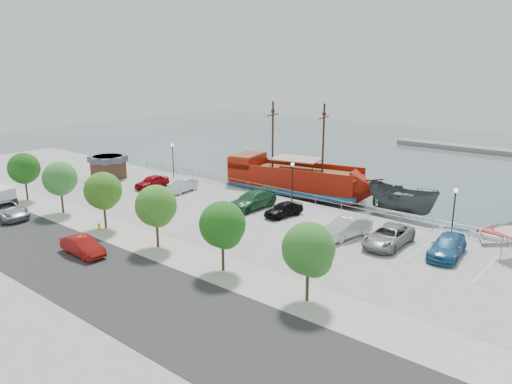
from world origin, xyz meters
The scene contains 31 objects.
ground centered at (0.00, 0.00, -1.00)m, with size 160.00×160.00×0.00m, color #3B494B.
land_slab centered at (0.00, -21.00, -0.60)m, with size 100.00×58.00×1.20m, color gray.
street centered at (0.00, -16.00, 0.01)m, with size 100.00×8.00×0.04m, color #292929.
sidewalk centered at (0.00, -10.00, 0.01)m, with size 100.00×4.00×0.05m, color #B5AD9A.
seawall_railing centered at (0.00, 7.80, 0.53)m, with size 50.00×0.06×1.00m.
pirate_ship centered at (-2.33, 12.24, 0.86)m, with size 17.96×8.27×11.13m.
patrol_boat centered at (9.06, 12.54, 0.52)m, with size 2.95×7.83×3.03m, color #3E4346.
speedboat centered at (19.19, 10.11, -0.18)m, with size 5.63×7.88×1.63m, color white.
dock_west centered at (-15.40, 9.20, -0.78)m, with size 7.64×2.18×0.44m, color gray.
dock_mid centered at (8.96, 9.20, -0.82)m, with size 6.17×1.76×0.35m, color gray.
dock_east centered at (16.20, 9.20, -0.81)m, with size 6.76×1.93×0.39m, color gray.
shed centered at (-23.71, 1.07, 1.51)m, with size 3.70×3.70×2.83m.
street_van centered at (-17.68, -14.26, 0.79)m, with size 2.63×5.70×1.58m, color #91979F.
street_sedan centered at (-4.11, -14.61, 0.70)m, with size 1.48×4.25×1.40m, color #9F1410.
fire_hydrant centered at (-7.80, -10.80, 0.39)m, with size 0.25×0.25×0.71m.
lamp_post_left centered at (-18.00, 6.50, 2.94)m, with size 0.36×0.36×4.28m.
lamp_post_mid centered at (0.00, 6.50, 2.94)m, with size 0.36×0.36×4.28m.
lamp_post_right centered at (16.00, 6.50, 2.94)m, with size 0.36×0.36×4.28m.
tree_a centered at (-21.85, -10.07, 3.30)m, with size 3.30×3.20×5.00m.
tree_b centered at (-14.85, -10.07, 3.30)m, with size 3.30×3.20×5.00m.
tree_c centered at (-7.85, -10.07, 3.30)m, with size 3.30×3.20×5.00m.
tree_d centered at (-0.85, -10.07, 3.30)m, with size 3.30×3.20×5.00m.
tree_e centered at (6.15, -10.07, 3.30)m, with size 3.30×3.20×5.00m.
tree_f centered at (13.15, -10.07, 3.30)m, with size 3.30×3.20×5.00m.
parked_car_a centered at (-16.07, 1.57, 0.72)m, with size 1.70×4.22×1.44m, color #93050E.
parked_car_b centered at (-12.14, 2.61, 0.68)m, with size 1.44×4.14×1.36m, color silver.
parked_car_d centered at (-2.08, 2.72, 0.83)m, with size 2.32×5.70×1.65m, color #215331.
parked_car_e centered at (1.81, 2.67, 0.69)m, with size 1.62×4.03×1.37m, color black.
parked_car_f centered at (9.12, 1.41, 0.82)m, with size 1.74×4.99×1.64m, color silver.
parked_car_g centered at (12.66, 1.86, 0.77)m, with size 2.56×5.54×1.54m, color gray.
parked_car_h centered at (17.00, 2.67, 0.75)m, with size 2.10×5.17×1.50m, color #235C8E.
Camera 1 is at (28.26, -33.23, 14.28)m, focal length 35.00 mm.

